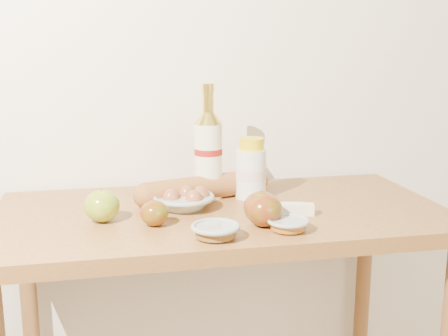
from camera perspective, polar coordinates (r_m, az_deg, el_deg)
The scene contains 13 objects.
back_wall at distance 1.77m, azimuth -2.42°, elevation 11.38°, with size 3.50×0.02×2.60m, color silver.
table at distance 1.55m, azimuth -0.23°, elevation -8.57°, with size 1.20×0.60×0.90m.
bourbon_bottle at distance 1.60m, azimuth -1.59°, elevation 1.61°, with size 0.10×0.10×0.33m.
cream_bottle at distance 1.61m, azimuth 2.76°, elevation -0.22°, with size 0.10×0.10×0.17m.
egg_bowl at distance 1.52m, azimuth -4.07°, elevation -3.25°, with size 0.22×0.22×0.06m.
baguette at distance 1.59m, azimuth -2.07°, elevation -2.01°, with size 0.42×0.19×0.07m.
apple_yellowgreen at distance 1.43m, azimuth -12.30°, elevation -3.78°, with size 0.10×0.10×0.08m.
apple_redgreen_front at distance 1.38m, azimuth -7.08°, elevation -4.57°, with size 0.08×0.08×0.06m.
apple_redgreen_right at distance 1.39m, azimuth 3.83°, elevation -4.04°, with size 0.11×0.11×0.08m.
sugar_bowl at distance 1.29m, azimuth -0.86°, elevation -6.40°, with size 0.14×0.14×0.03m.
syrup_bowl at distance 1.35m, azimuth 6.54°, elevation -5.71°, with size 0.13×0.13×0.03m.
butter_stick at distance 1.47m, azimuth 7.06°, elevation -4.17°, with size 0.11×0.05×0.03m.
apple_extra at distance 1.37m, azimuth 4.13°, elevation -4.29°, with size 0.11×0.11×0.08m.
Camera 1 is at (-0.29, -0.24, 1.34)m, focal length 45.00 mm.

